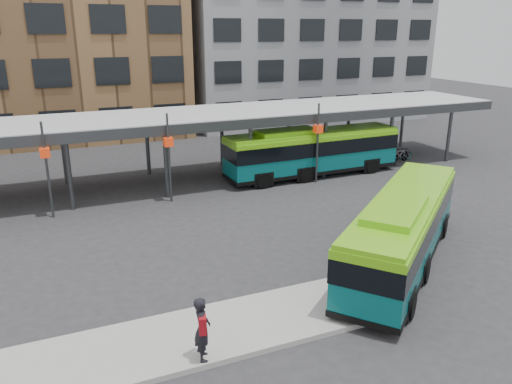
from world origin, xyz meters
The scene contains 9 objects.
ground centered at (0.00, 0.00, 0.00)m, with size 120.00×120.00×0.00m, color #28282B.
boarding_island centered at (-5.50, -3.00, 0.09)m, with size 14.00×3.00×0.18m, color gray.
canopy centered at (-0.06, 12.87, 3.91)m, with size 40.00×6.53×4.80m.
building_brick centered at (-10.00, 32.00, 11.00)m, with size 26.00×14.00×22.00m, color brown.
building_grey centered at (16.00, 32.00, 10.00)m, with size 24.00×14.00×20.00m, color slate.
bus_front centered at (3.50, -1.34, 1.58)m, with size 10.01×8.80×3.04m.
bus_rear centered at (6.44, 11.07, 1.63)m, with size 11.41×2.79×3.13m.
pedestrian centered at (-5.58, -4.21, 1.14)m, with size 0.60×0.78×1.90m.
bike_rack centered at (12.82, 11.95, 0.46)m, with size 5.06×1.14×1.01m.
Camera 1 is at (-8.89, -15.63, 8.97)m, focal length 35.00 mm.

